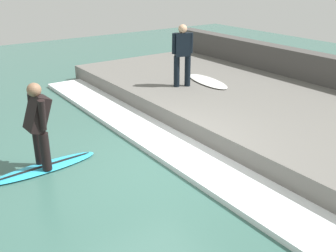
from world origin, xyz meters
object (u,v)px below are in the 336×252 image
Objects in this scene: surfboard_waiting_near at (208,81)px; surfboard_riding at (44,167)px; surfer_waiting_near at (182,52)px; surfer_riding at (38,122)px.

surfboard_riding is at bearing -164.13° from surfboard_waiting_near.
surfboard_riding is 4.72m from surfer_waiting_near.
surfboard_riding is 5.29m from surfboard_waiting_near.
surfer_riding is at bearing -164.13° from surfboard_waiting_near.
surfer_riding reaches higher than surfboard_waiting_near.
surfboard_waiting_near is at bearing -7.03° from surfer_waiting_near.
surfer_riding is at bearing -160.16° from surfer_waiting_near.
surfboard_riding is 0.89m from surfer_riding.
surfer_waiting_near is 0.90× the size of surfboard_waiting_near.
surfer_waiting_near reaches higher than surfboard_riding.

